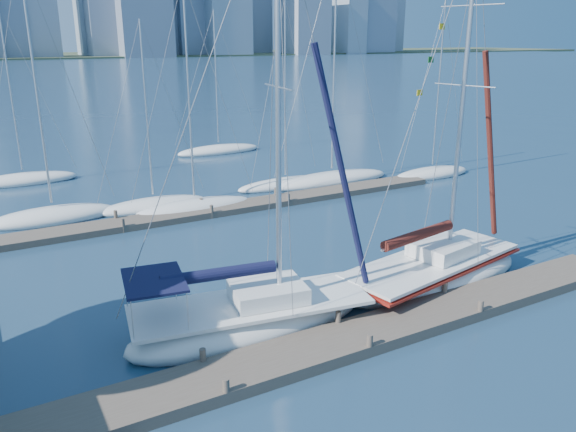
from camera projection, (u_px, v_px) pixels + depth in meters
ground at (353, 344)px, 18.93m from camera, size 700.00×700.00×0.00m
near_dock at (353, 339)px, 18.87m from camera, size 26.00×2.00×0.40m
far_dock at (223, 209)px, 33.10m from camera, size 30.00×1.80×0.36m
sailboat_navy at (251, 300)px, 19.50m from camera, size 9.32×4.32×15.00m
sailboat_maroon at (433, 259)px, 23.33m from camera, size 9.61×4.60×14.45m
bg_boat_0 at (53, 216)px, 31.52m from camera, size 6.90×2.40×14.31m
bg_boat_1 at (154, 205)px, 33.74m from camera, size 6.63×2.28×11.14m
bg_boat_2 at (195, 207)px, 33.25m from camera, size 7.46×3.25×13.23m
bg_boat_3 at (285, 183)px, 38.68m from camera, size 7.33×4.53×12.62m
bg_boat_4 at (331, 179)px, 39.64m from camera, size 9.24×2.50×16.03m
bg_boat_5 at (432, 173)px, 41.53m from camera, size 6.95×2.77×12.64m
bg_boat_6 at (24, 180)px, 39.58m from camera, size 7.45×3.69×12.31m
bg_boat_7 at (219, 150)px, 49.99m from camera, size 7.93×3.66×12.39m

